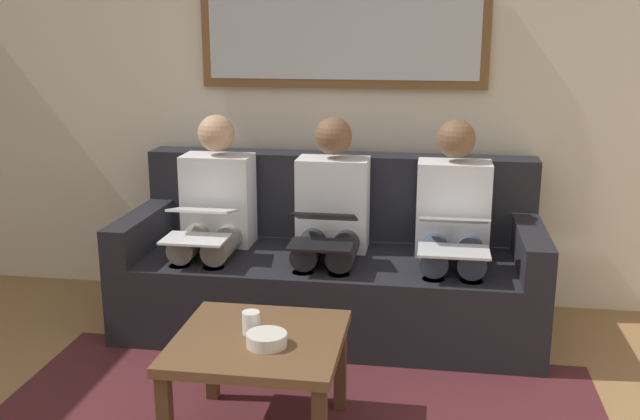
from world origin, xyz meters
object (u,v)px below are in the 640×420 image
(person_left, at_px, (453,225))
(laptop_black, at_px, (323,229))
(cup, at_px, (251,323))
(person_right, at_px, (214,215))
(couch, at_px, (332,269))
(coffee_table, at_px, (259,352))
(framed_mirror, at_px, (343,36))
(bowl, at_px, (267,339))
(person_middle, at_px, (330,220))
(laptop_silver, at_px, (454,234))
(laptop_white, at_px, (199,223))

(person_left, height_order, laptop_black, person_left)
(cup, bearing_deg, person_right, -66.40)
(laptop_black, bearing_deg, person_left, -159.57)
(couch, height_order, coffee_table, couch)
(person_right, bearing_deg, couch, -173.87)
(framed_mirror, bearing_deg, person_left, 144.47)
(cup, distance_m, person_right, 1.23)
(couch, height_order, bowl, couch)
(person_middle, relative_size, laptop_black, 3.23)
(framed_mirror, height_order, laptop_black, framed_mirror)
(cup, xyz_separation_m, person_left, (-0.79, -1.12, 0.12))
(couch, relative_size, coffee_table, 3.39)
(coffee_table, relative_size, person_left, 0.57)
(coffee_table, distance_m, bowl, 0.12)
(couch, bearing_deg, bowl, 87.08)
(framed_mirror, xyz_separation_m, laptop_silver, (-0.64, 0.69, -0.92))
(bowl, xyz_separation_m, laptop_black, (-0.07, -0.98, 0.16))
(couch, distance_m, coffee_table, 1.22)
(cup, relative_size, laptop_silver, 0.25)
(laptop_silver, bearing_deg, cup, 48.16)
(laptop_white, bearing_deg, laptop_black, -179.34)
(coffee_table, bearing_deg, laptop_black, -97.23)
(couch, relative_size, person_right, 1.93)
(bowl, distance_m, person_middle, 1.23)
(laptop_silver, relative_size, person_middle, 0.32)
(couch, bearing_deg, framed_mirror, -90.00)
(coffee_table, xyz_separation_m, person_middle, (-0.12, -1.15, 0.23))
(framed_mirror, relative_size, laptop_black, 4.60)
(couch, bearing_deg, person_right, 6.13)
(couch, bearing_deg, laptop_black, 90.00)
(coffee_table, bearing_deg, couch, -95.42)
(person_left, bearing_deg, bowl, 59.96)
(person_left, xyz_separation_m, person_right, (1.28, 0.00, 0.00))
(laptop_silver, relative_size, person_right, 0.32)
(person_right, bearing_deg, laptop_white, 90.00)
(bowl, bearing_deg, person_right, -64.80)
(bowl, xyz_separation_m, laptop_silver, (-0.71, -0.98, 0.16))
(coffee_table, height_order, laptop_white, laptop_white)
(framed_mirror, bearing_deg, couch, 90.00)
(framed_mirror, bearing_deg, coffee_table, 85.89)
(person_left, bearing_deg, coffee_table, 56.67)
(couch, bearing_deg, cup, 82.78)
(person_left, distance_m, person_middle, 0.64)
(laptop_black, bearing_deg, laptop_silver, -179.89)
(couch, xyz_separation_m, framed_mirror, (0.00, -0.39, 1.24))
(person_middle, distance_m, person_right, 0.64)
(framed_mirror, distance_m, person_right, 1.23)
(couch, xyz_separation_m, cup, (0.15, 1.19, 0.17))
(person_left, xyz_separation_m, laptop_black, (0.64, 0.24, 0.02))
(coffee_table, bearing_deg, person_right, -65.46)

